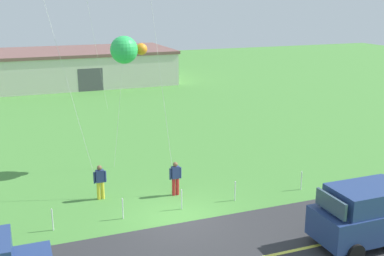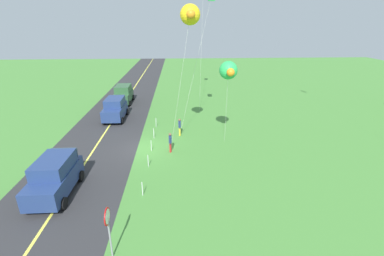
{
  "view_description": "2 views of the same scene",
  "coord_description": "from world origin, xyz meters",
  "px_view_note": "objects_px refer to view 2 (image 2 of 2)",
  "views": [
    {
      "loc": [
        -5.87,
        -16.86,
        8.78
      ],
      "look_at": [
        1.45,
        2.26,
        3.11
      ],
      "focal_mm": 44.23,
      "sensor_mm": 36.0,
      "label": 1
    },
    {
      "loc": [
        19.86,
        2.9,
        9.56
      ],
      "look_at": [
        0.35,
        3.97,
        1.88
      ],
      "focal_mm": 24.98,
      "sensor_mm": 36.0,
      "label": 2
    }
  ],
  "objects_px": {
    "car_parked_west_far": "(123,94)",
    "kite_green_far": "(229,70)",
    "stop_sign": "(108,224)",
    "person_adult_near": "(180,126)",
    "person_adult_companion": "(170,142)",
    "car_parked_west_near": "(115,109)",
    "kite_blue_mid": "(190,15)",
    "car_suv_foreground": "(55,176)"
  },
  "relations": [
    {
      "from": "car_parked_west_near",
      "to": "person_adult_near",
      "type": "bearing_deg",
      "value": 54.2
    },
    {
      "from": "person_adult_near",
      "to": "person_adult_companion",
      "type": "height_order",
      "value": "same"
    },
    {
      "from": "car_parked_west_near",
      "to": "stop_sign",
      "type": "bearing_deg",
      "value": 11.29
    },
    {
      "from": "car_suv_foreground",
      "to": "kite_green_far",
      "type": "xyz_separation_m",
      "value": [
        -6.28,
        11.23,
        5.07
      ]
    },
    {
      "from": "car_parked_west_far",
      "to": "kite_green_far",
      "type": "relative_size",
      "value": 0.64
    },
    {
      "from": "car_parked_west_far",
      "to": "car_parked_west_near",
      "type": "relative_size",
      "value": 1.0
    },
    {
      "from": "person_adult_near",
      "to": "car_suv_foreground",
      "type": "bearing_deg",
      "value": -56.65
    },
    {
      "from": "car_parked_west_near",
      "to": "kite_green_far",
      "type": "xyz_separation_m",
      "value": [
        7.13,
        10.56,
        5.07
      ]
    },
    {
      "from": "person_adult_near",
      "to": "person_adult_companion",
      "type": "relative_size",
      "value": 1.0
    },
    {
      "from": "car_suv_foreground",
      "to": "car_parked_west_near",
      "type": "distance_m",
      "value": 13.43
    },
    {
      "from": "car_suv_foreground",
      "to": "kite_green_far",
      "type": "height_order",
      "value": "kite_green_far"
    },
    {
      "from": "car_suv_foreground",
      "to": "car_parked_west_far",
      "type": "height_order",
      "value": "same"
    },
    {
      "from": "kite_green_far",
      "to": "kite_blue_mid",
      "type": "bearing_deg",
      "value": -81.11
    },
    {
      "from": "person_adult_companion",
      "to": "kite_green_far",
      "type": "distance_m",
      "value": 7.11
    },
    {
      "from": "car_suv_foreground",
      "to": "kite_blue_mid",
      "type": "relative_size",
      "value": 0.41
    },
    {
      "from": "car_suv_foreground",
      "to": "stop_sign",
      "type": "relative_size",
      "value": 1.72
    },
    {
      "from": "car_parked_west_far",
      "to": "kite_blue_mid",
      "type": "bearing_deg",
      "value": 29.78
    },
    {
      "from": "person_adult_near",
      "to": "kite_blue_mid",
      "type": "bearing_deg",
      "value": 2.02
    },
    {
      "from": "car_suv_foreground",
      "to": "car_parked_west_near",
      "type": "bearing_deg",
      "value": 177.12
    },
    {
      "from": "car_parked_west_far",
      "to": "person_adult_companion",
      "type": "distance_m",
      "value": 15.7
    },
    {
      "from": "car_suv_foreground",
      "to": "car_parked_west_near",
      "type": "xyz_separation_m",
      "value": [
        -13.41,
        0.68,
        0.0
      ]
    },
    {
      "from": "stop_sign",
      "to": "kite_green_far",
      "type": "bearing_deg",
      "value": 148.5
    },
    {
      "from": "car_parked_west_near",
      "to": "kite_green_far",
      "type": "height_order",
      "value": "kite_green_far"
    },
    {
      "from": "stop_sign",
      "to": "car_parked_west_near",
      "type": "bearing_deg",
      "value": -168.71
    },
    {
      "from": "kite_green_far",
      "to": "car_suv_foreground",
      "type": "bearing_deg",
      "value": -60.79
    },
    {
      "from": "car_suv_foreground",
      "to": "car_parked_west_far",
      "type": "xyz_separation_m",
      "value": [
        -19.63,
        0.41,
        0.0
      ]
    },
    {
      "from": "car_parked_west_near",
      "to": "kite_blue_mid",
      "type": "height_order",
      "value": "kite_blue_mid"
    },
    {
      "from": "car_suv_foreground",
      "to": "person_adult_companion",
      "type": "xyz_separation_m",
      "value": [
        -5.23,
        6.68,
        -0.29
      ]
    },
    {
      "from": "car_suv_foreground",
      "to": "person_adult_near",
      "type": "distance_m",
      "value": 11.33
    },
    {
      "from": "stop_sign",
      "to": "person_adult_companion",
      "type": "distance_m",
      "value": 10.5
    },
    {
      "from": "kite_blue_mid",
      "to": "stop_sign",
      "type": "bearing_deg",
      "value": -20.16
    },
    {
      "from": "kite_green_far",
      "to": "person_adult_companion",
      "type": "bearing_deg",
      "value": -77.0
    },
    {
      "from": "car_parked_west_near",
      "to": "stop_sign",
      "type": "xyz_separation_m",
      "value": [
        18.37,
        3.67,
        0.65
      ]
    },
    {
      "from": "car_parked_west_far",
      "to": "stop_sign",
      "type": "height_order",
      "value": "stop_sign"
    },
    {
      "from": "car_parked_west_far",
      "to": "kite_green_far",
      "type": "distance_m",
      "value": 17.92
    },
    {
      "from": "car_parked_west_near",
      "to": "kite_blue_mid",
      "type": "bearing_deg",
      "value": 45.15
    },
    {
      "from": "car_suv_foreground",
      "to": "car_parked_west_far",
      "type": "bearing_deg",
      "value": 178.82
    },
    {
      "from": "car_parked_west_far",
      "to": "kite_green_far",
      "type": "xyz_separation_m",
      "value": [
        13.34,
        10.83,
        5.07
      ]
    },
    {
      "from": "car_suv_foreground",
      "to": "kite_green_far",
      "type": "bearing_deg",
      "value": 119.21
    },
    {
      "from": "stop_sign",
      "to": "kite_blue_mid",
      "type": "bearing_deg",
      "value": 159.84
    },
    {
      "from": "car_parked_west_near",
      "to": "person_adult_companion",
      "type": "bearing_deg",
      "value": 36.25
    },
    {
      "from": "stop_sign",
      "to": "person_adult_companion",
      "type": "relative_size",
      "value": 1.6
    }
  ]
}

